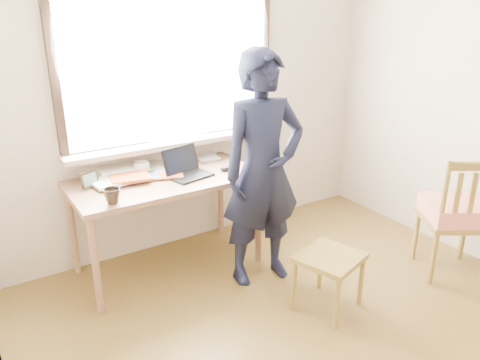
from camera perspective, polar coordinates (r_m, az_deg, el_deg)
room_shell at (r=2.42m, az=13.94°, el=11.95°), size 3.52×4.02×2.61m
desk at (r=3.58m, az=-9.05°, el=-0.93°), size 1.41×0.70×0.75m
laptop at (r=3.57m, az=-6.59°, el=1.32°), size 0.36×0.31×0.21m
mug_white at (r=3.66m, az=-11.89°, el=1.44°), size 0.14×0.14×0.10m
mug_dark at (r=3.16m, az=-15.32°, el=-1.91°), size 0.14×0.14×0.10m
mouse at (r=3.67m, az=-1.72°, el=1.45°), size 0.10×0.07×0.04m
desk_clutter at (r=3.61m, az=-14.12°, el=0.63°), size 0.82×0.50×0.05m
book_a at (r=3.62m, az=-16.02°, el=0.26°), size 0.33×0.35×0.03m
book_b at (r=3.97m, az=-5.31°, el=2.73°), size 0.23×0.28×0.02m
picture_frame at (r=3.47m, az=-17.90°, el=-0.07°), size 0.14×0.07×0.11m
work_chair at (r=3.25m, az=10.83°, el=-9.99°), size 0.49×0.48×0.41m
side_chair at (r=3.88m, az=24.85°, el=-3.63°), size 0.61×0.60×0.97m
person at (r=3.35m, az=2.82°, el=1.12°), size 0.68×0.49×1.72m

